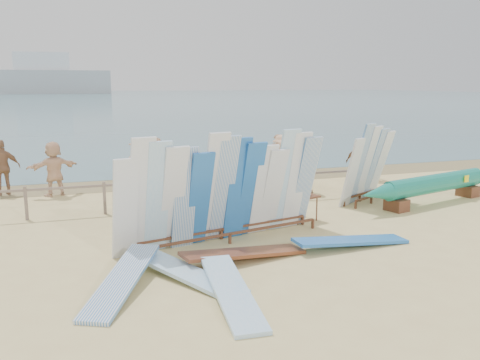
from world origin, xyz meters
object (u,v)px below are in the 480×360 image
object	(u,v)px
vendor_table	(302,208)
beachgoer_extra_1	(3,168)
beach_chair_right	(220,193)
beachgoer_6	(281,165)
beachgoer_extra_0	(371,157)
outrigger_canoe	(435,185)
beachgoer_9	(281,159)
flat_board_c	(245,260)
beachgoer_7	(277,156)
beachgoer_5	(156,162)
beach_chair_left	(175,194)
beachgoer_8	(301,165)
flat_board_b	(231,299)
stroller	(214,188)
main_surfboard_rack	(225,192)
flat_board_e	(123,290)
side_surfboard_rack	(367,167)
flat_board_a	(185,279)
beachgoer_10	(358,163)
beachgoer_3	(139,162)
beachgoer_11	(54,169)
flat_board_d	(351,247)

from	to	relation	value
vendor_table	beachgoer_extra_1	world-z (taller)	beachgoer_extra_1
beach_chair_right	beachgoer_6	xyz separation A→B (m)	(2.37, 0.90, 0.61)
beachgoer_extra_1	beachgoer_extra_0	bearing A→B (deg)	159.84
outrigger_canoe	beachgoer_9	distance (m)	5.35
flat_board_c	beachgoer_7	xyz separation A→B (m)	(4.07, 8.28, 0.84)
beachgoer_5	beach_chair_left	bearing A→B (deg)	67.60
beach_chair_right	beachgoer_8	world-z (taller)	beachgoer_8
beachgoer_6	beachgoer_5	distance (m)	4.34
flat_board_b	beachgoer_extra_0	xyz separation A→B (m)	(8.07, 8.58, 0.88)
stroller	beachgoer_9	size ratio (longest dim) A/B	0.54
main_surfboard_rack	flat_board_c	distance (m)	1.76
main_surfboard_rack	stroller	world-z (taller)	main_surfboard_rack
flat_board_e	beachgoer_extra_1	bearing A→B (deg)	133.10
beachgoer_extra_0	beachgoer_6	xyz separation A→B (m)	(-3.87, -0.60, -0.03)
side_surfboard_rack	beach_chair_right	bearing A→B (deg)	130.00
beachgoer_8	stroller	bearing A→B (deg)	10.92
flat_board_b	beachgoer_9	world-z (taller)	beachgoer_9
flat_board_a	beachgoer_10	size ratio (longest dim) A/B	1.71
flat_board_c	beachgoer_extra_1	distance (m)	9.90
outrigger_canoe	beachgoer_6	bearing A→B (deg)	122.90
flat_board_a	beach_chair_right	world-z (taller)	beach_chair_right
side_surfboard_rack	beachgoer_extra_1	bearing A→B (deg)	128.42
beachgoer_7	beachgoer_3	xyz separation A→B (m)	(-5.16, -0.02, 0.02)
main_surfboard_rack	side_surfboard_rack	size ratio (longest dim) A/B	2.09
beachgoer_7	beachgoer_extra_1	world-z (taller)	beachgoer_extra_1
vendor_table	beachgoer_extra_0	distance (m)	6.62
stroller	beachgoer_10	world-z (taller)	beachgoer_10
beachgoer_3	beachgoer_8	size ratio (longest dim) A/B	0.92
outrigger_canoe	flat_board_e	xyz separation A→B (m)	(-9.54, -3.79, -0.57)
side_surfboard_rack	beachgoer_extra_1	size ratio (longest dim) A/B	1.36
side_surfboard_rack	beach_chair_left	xyz separation A→B (m)	(-5.46, 1.94, -0.87)
beachgoer_11	beachgoer_6	world-z (taller)	beachgoer_11
flat_board_c	beachgoer_3	xyz separation A→B (m)	(-1.09, 8.26, 0.86)
flat_board_a	beachgoer_10	bearing A→B (deg)	11.05
beachgoer_extra_0	beachgoer_11	world-z (taller)	beachgoer_extra_0
beachgoer_11	beachgoer_7	bearing A→B (deg)	162.77
flat_board_a	beachgoer_3	size ratio (longest dim) A/B	1.58
beachgoer_5	beachgoer_3	bearing A→B (deg)	-36.22
flat_board_d	beachgoer_8	xyz separation A→B (m)	(1.30, 5.50, 0.93)
beachgoer_10	beachgoer_3	bearing A→B (deg)	41.35
beach_chair_right	beachgoer_5	bearing A→B (deg)	108.61
beachgoer_3	flat_board_c	bearing A→B (deg)	-87.97
flat_board_e	beachgoer_10	xyz separation A→B (m)	(8.84, 7.03, 0.79)
flat_board_d	beachgoer_8	bearing A→B (deg)	-15.91
flat_board_c	beach_chair_left	xyz separation A→B (m)	(-0.35, 5.66, 0.23)
beachgoer_11	beachgoer_extra_1	distance (m)	1.66
beachgoer_11	main_surfboard_rack	bearing A→B (deg)	99.56
beach_chair_left	stroller	size ratio (longest dim) A/B	0.83
flat_board_d	beachgoer_10	distance (m)	7.26
beach_chair_left	beachgoer_7	size ratio (longest dim) A/B	0.47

